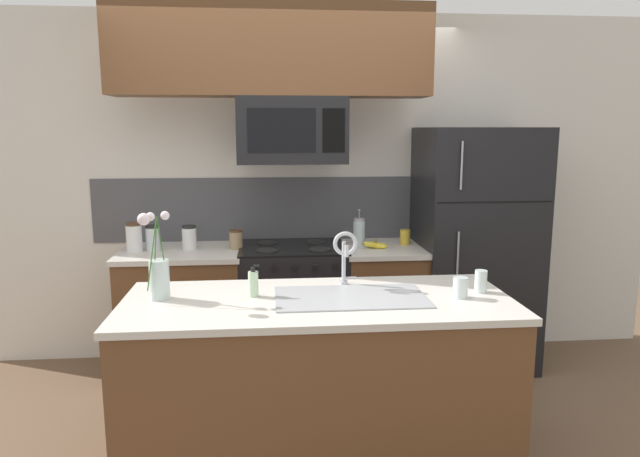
# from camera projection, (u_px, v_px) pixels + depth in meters

# --- Properties ---
(ground_plane) EXTENTS (10.00, 10.00, 0.00)m
(ground_plane) POSITION_uv_depth(u_px,v_px,m) (301.00, 430.00, 3.36)
(ground_plane) COLOR brown
(rear_partition) EXTENTS (5.20, 0.10, 2.60)m
(rear_partition) POSITION_uv_depth(u_px,v_px,m) (329.00, 188.00, 4.42)
(rear_partition) COLOR silver
(rear_partition) RESTS_ON ground
(splash_band) EXTENTS (2.95, 0.01, 0.48)m
(splash_band) POSITION_uv_depth(u_px,v_px,m) (290.00, 209.00, 4.36)
(splash_band) COLOR #4C4C51
(splash_band) RESTS_ON rear_partition
(back_counter_left) EXTENTS (0.85, 0.65, 0.91)m
(back_counter_left) POSITION_uv_depth(u_px,v_px,m) (183.00, 312.00, 4.09)
(back_counter_left) COLOR brown
(back_counter_left) RESTS_ON ground
(back_counter_right) EXTENTS (0.58, 0.65, 0.91)m
(back_counter_right) POSITION_uv_depth(u_px,v_px,m) (381.00, 306.00, 4.23)
(back_counter_right) COLOR brown
(back_counter_right) RESTS_ON ground
(stove_range) EXTENTS (0.76, 0.64, 0.93)m
(stove_range) POSITION_uv_depth(u_px,v_px,m) (293.00, 308.00, 4.17)
(stove_range) COLOR black
(stove_range) RESTS_ON ground
(microwave) EXTENTS (0.74, 0.40, 0.45)m
(microwave) POSITION_uv_depth(u_px,v_px,m) (292.00, 130.00, 3.92)
(microwave) COLOR black
(upper_cabinet_band) EXTENTS (2.13, 0.34, 0.60)m
(upper_cabinet_band) POSITION_uv_depth(u_px,v_px,m) (271.00, 51.00, 3.79)
(upper_cabinet_band) COLOR brown
(refrigerator) EXTENTS (0.83, 0.74, 1.76)m
(refrigerator) POSITION_uv_depth(u_px,v_px,m) (474.00, 248.00, 4.23)
(refrigerator) COLOR black
(refrigerator) RESTS_ON ground
(storage_jar_tall) EXTENTS (0.11, 0.11, 0.21)m
(storage_jar_tall) POSITION_uv_depth(u_px,v_px,m) (134.00, 237.00, 3.95)
(storage_jar_tall) COLOR silver
(storage_jar_tall) RESTS_ON back_counter_left
(storage_jar_medium) EXTENTS (0.10, 0.10, 0.18)m
(storage_jar_medium) POSITION_uv_depth(u_px,v_px,m) (153.00, 238.00, 4.00)
(storage_jar_medium) COLOR silver
(storage_jar_medium) RESTS_ON back_counter_left
(storage_jar_short) EXTENTS (0.10, 0.10, 0.17)m
(storage_jar_short) POSITION_uv_depth(u_px,v_px,m) (189.00, 237.00, 4.04)
(storage_jar_short) COLOR silver
(storage_jar_short) RESTS_ON back_counter_left
(storage_jar_squat) EXTENTS (0.09, 0.09, 0.14)m
(storage_jar_squat) POSITION_uv_depth(u_px,v_px,m) (236.00, 239.00, 4.05)
(storage_jar_squat) COLOR #997F5B
(storage_jar_squat) RESTS_ON back_counter_left
(banana_bunch) EXTENTS (0.19, 0.13, 0.08)m
(banana_bunch) POSITION_uv_depth(u_px,v_px,m) (376.00, 245.00, 4.08)
(banana_bunch) COLOR yellow
(banana_bunch) RESTS_ON back_counter_right
(french_press) EXTENTS (0.09, 0.09, 0.27)m
(french_press) POSITION_uv_depth(u_px,v_px,m) (359.00, 232.00, 4.17)
(french_press) COLOR silver
(french_press) RESTS_ON back_counter_right
(coffee_tin) EXTENTS (0.08, 0.08, 0.11)m
(coffee_tin) POSITION_uv_depth(u_px,v_px,m) (405.00, 237.00, 4.20)
(coffee_tin) COLOR gold
(coffee_tin) RESTS_ON back_counter_right
(island_counter) EXTENTS (1.96, 0.81, 0.91)m
(island_counter) POSITION_uv_depth(u_px,v_px,m) (318.00, 383.00, 2.95)
(island_counter) COLOR brown
(island_counter) RESTS_ON ground
(kitchen_sink) EXTENTS (0.76, 0.43, 0.16)m
(kitchen_sink) POSITION_uv_depth(u_px,v_px,m) (350.00, 311.00, 2.90)
(kitchen_sink) COLOR #ADAFB5
(kitchen_sink) RESTS_ON island_counter
(sink_faucet) EXTENTS (0.14, 0.14, 0.31)m
(sink_faucet) POSITION_uv_depth(u_px,v_px,m) (345.00, 251.00, 3.06)
(sink_faucet) COLOR #B7BABF
(sink_faucet) RESTS_ON island_counter
(dish_soap_bottle) EXTENTS (0.06, 0.05, 0.16)m
(dish_soap_bottle) POSITION_uv_depth(u_px,v_px,m) (253.00, 283.00, 2.90)
(dish_soap_bottle) COLOR beige
(dish_soap_bottle) RESTS_ON island_counter
(drinking_glass) EXTENTS (0.07, 0.07, 0.11)m
(drinking_glass) POSITION_uv_depth(u_px,v_px,m) (460.00, 288.00, 2.88)
(drinking_glass) COLOR silver
(drinking_glass) RESTS_ON island_counter
(spare_glass) EXTENTS (0.06, 0.06, 0.12)m
(spare_glass) POSITION_uv_depth(u_px,v_px,m) (481.00, 281.00, 2.97)
(spare_glass) COLOR silver
(spare_glass) RESTS_ON island_counter
(flower_vase) EXTENTS (0.14, 0.16, 0.45)m
(flower_vase) POSITION_uv_depth(u_px,v_px,m) (158.00, 274.00, 2.84)
(flower_vase) COLOR silver
(flower_vase) RESTS_ON island_counter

